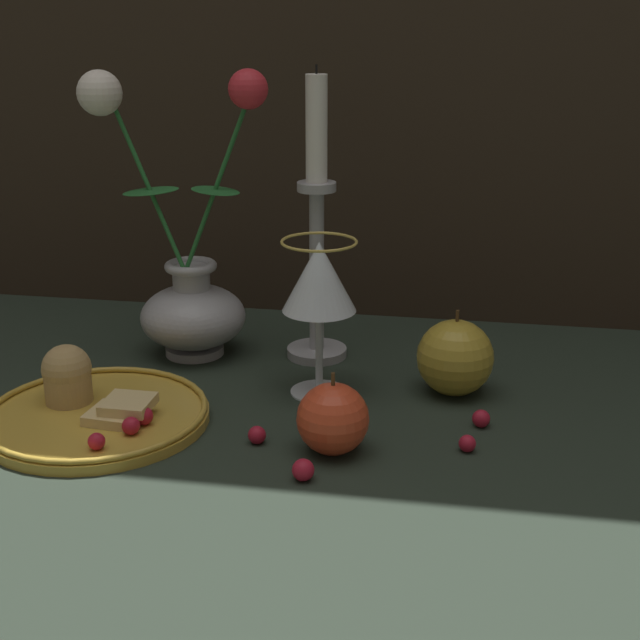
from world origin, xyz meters
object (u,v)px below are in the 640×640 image
(vase, at_px, (189,285))
(wine_glass, at_px, (319,282))
(plate_with_pastries, at_px, (92,407))
(candlestick, at_px, (317,237))
(apple_near_glass, at_px, (455,358))
(apple_beside_vase, at_px, (333,419))

(vase, relative_size, wine_glass, 1.97)
(vase, bearing_deg, plate_with_pastries, -102.25)
(candlestick, bearing_deg, apple_near_glass, -26.64)
(plate_with_pastries, xyz_separation_m, apple_beside_vase, (0.25, -0.02, 0.02))
(plate_with_pastries, bearing_deg, vase, 77.75)
(plate_with_pastries, relative_size, apple_beside_vase, 2.80)
(wine_glass, bearing_deg, apple_beside_vase, -74.71)
(wine_glass, height_order, apple_beside_vase, wine_glass)
(candlestick, relative_size, apple_beside_vase, 4.20)
(plate_with_pastries, height_order, candlestick, candlestick)
(wine_glass, bearing_deg, plate_with_pastries, -153.04)
(plate_with_pastries, relative_size, wine_glass, 1.32)
(wine_glass, height_order, apple_near_glass, wine_glass)
(vase, relative_size, candlestick, 0.99)
(plate_with_pastries, bearing_deg, apple_beside_vase, -5.70)
(vase, xyz_separation_m, plate_with_pastries, (-0.04, -0.19, -0.07))
(vase, xyz_separation_m, apple_beside_vase, (0.20, -0.21, -0.05))
(vase, distance_m, candlestick, 0.16)
(vase, relative_size, apple_beside_vase, 4.16)
(plate_with_pastries, bearing_deg, wine_glass, 26.96)
(candlestick, height_order, apple_beside_vase, candlestick)
(apple_beside_vase, bearing_deg, apple_near_glass, 55.65)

